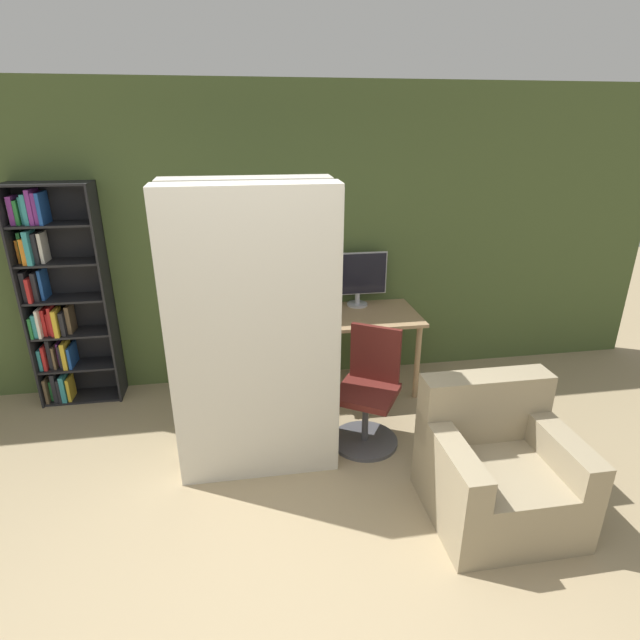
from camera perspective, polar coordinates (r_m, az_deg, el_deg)
ground_plane at (r=2.93m, az=-4.89°, el=-31.86°), size 16.00×16.00×0.00m
wall_back at (r=4.61m, az=-8.29°, el=8.81°), size 8.00×0.06×2.70m
desk at (r=4.57m, az=4.08°, el=-0.50°), size 1.14×0.70×0.74m
monitor at (r=4.67m, az=4.36°, el=5.01°), size 0.55×0.19×0.51m
office_chair at (r=3.92m, az=5.52°, el=-8.91°), size 0.61×0.61×0.92m
bookshelf at (r=4.82m, az=-27.67°, el=2.17°), size 0.68×0.30×1.92m
mattress_near at (r=3.27m, az=-7.37°, el=-2.64°), size 1.10×0.26×2.04m
mattress_far at (r=3.57m, az=-7.59°, el=-0.52°), size 1.10×0.26×2.04m
armchair at (r=3.47m, az=19.47°, el=-15.61°), size 0.85×0.80×0.85m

